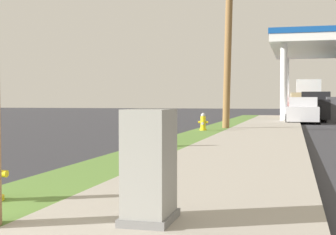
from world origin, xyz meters
name	(u,v)px	position (x,y,z in m)	size (l,w,h in m)	color
fire_hydrant_second	(153,135)	(0.48, 10.06, 0.45)	(0.42, 0.38, 0.74)	yellow
fire_hydrant_third	(203,123)	(0.53, 17.66, 0.45)	(0.42, 0.37, 0.74)	yellow
utility_pole_midground	(228,35)	(1.32, 19.63, 4.36)	(1.40, 0.38, 8.32)	olive
utility_cabinet	(149,169)	(2.79, 1.88, 0.67)	(0.50, 0.71, 1.18)	slate
car_silver_by_near_pump	(303,111)	(4.79, 28.22, 0.72)	(2.04, 4.54, 1.57)	#BCBCC1
truck_tan_at_forecourt	(304,107)	(4.97, 35.03, 0.91)	(2.34, 5.48, 1.97)	tan
truck_black_on_apron	(316,107)	(5.65, 31.52, 0.91)	(2.54, 5.55, 1.97)	black
truck_red_at_far_bay	(308,99)	(5.40, 41.65, 1.49)	(2.12, 6.40, 3.11)	red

